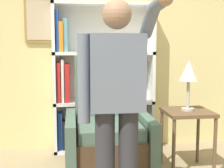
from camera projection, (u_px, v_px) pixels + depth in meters
The scene contains 6 objects.
wall_back at pixel (116, 42), 4.12m from camera, with size 8.00×0.11×2.80m.
bookcase at pixel (95, 79), 3.99m from camera, with size 1.28×0.28×1.89m.
armchair at pixel (108, 137), 3.34m from camera, with size 0.89×0.89×1.25m.
person_standing at pixel (117, 99), 2.30m from camera, with size 0.55×0.78×1.69m.
side_table at pixel (187, 120), 3.35m from camera, with size 0.49×0.49×0.67m.
table_lamp at pixel (189, 73), 3.28m from camera, with size 0.21×0.21×0.54m.
Camera 1 is at (-0.58, -2.09, 1.36)m, focal length 50.00 mm.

